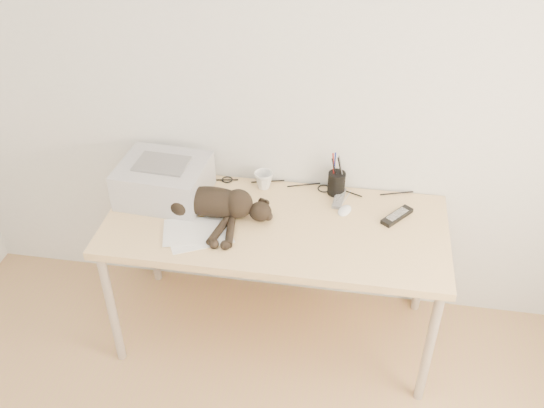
% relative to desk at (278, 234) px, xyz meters
% --- Properties ---
extents(wall_back, '(3.50, 0.00, 3.50)m').
position_rel_desk_xyz_m(wall_back, '(0.00, 0.27, 0.69)').
color(wall_back, silver).
rests_on(wall_back, floor).
extents(desk, '(1.60, 0.70, 0.74)m').
position_rel_desk_xyz_m(desk, '(0.00, 0.00, 0.00)').
color(desk, '#E8C187').
rests_on(desk, floor).
extents(printer, '(0.43, 0.38, 0.20)m').
position_rel_desk_xyz_m(printer, '(-0.57, 0.04, 0.23)').
color(printer, '#AFAFB4').
rests_on(printer, desk).
extents(papers, '(0.36, 0.31, 0.01)m').
position_rel_desk_xyz_m(papers, '(-0.34, -0.22, 0.14)').
color(papers, white).
rests_on(papers, desk).
extents(cat, '(0.68, 0.31, 0.15)m').
position_rel_desk_xyz_m(cat, '(-0.32, -0.08, 0.20)').
color(cat, black).
rests_on(cat, desk).
extents(mug, '(0.13, 0.13, 0.09)m').
position_rel_desk_xyz_m(mug, '(-0.10, 0.19, 0.18)').
color(mug, white).
rests_on(mug, desk).
extents(pen_cup, '(0.09, 0.09, 0.22)m').
position_rel_desk_xyz_m(pen_cup, '(0.26, 0.20, 0.19)').
color(pen_cup, black).
rests_on(pen_cup, desk).
extents(remote_grey, '(0.06, 0.17, 0.02)m').
position_rel_desk_xyz_m(remote_grey, '(0.28, 0.15, 0.14)').
color(remote_grey, slate).
rests_on(remote_grey, desk).
extents(remote_black, '(0.15, 0.18, 0.02)m').
position_rel_desk_xyz_m(remote_black, '(0.56, 0.05, 0.14)').
color(remote_black, black).
rests_on(remote_black, desk).
extents(mouse, '(0.09, 0.11, 0.03)m').
position_rel_desk_xyz_m(mouse, '(0.31, 0.06, 0.15)').
color(mouse, white).
rests_on(mouse, desk).
extents(cable_tangle, '(1.36, 0.07, 0.01)m').
position_rel_desk_xyz_m(cable_tangle, '(0.00, 0.22, 0.14)').
color(cable_tangle, black).
rests_on(cable_tangle, desk).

